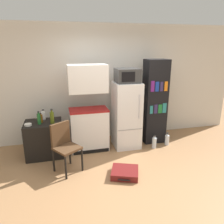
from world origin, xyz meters
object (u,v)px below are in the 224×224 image
refrigerator (126,115)px  suitcase_large_flat (125,173)px  side_table (44,139)px  microwave (127,76)px  bottle_milk_white (43,115)px  water_bottle_front (154,142)px  bottle_olive_oil (52,117)px  chair (64,143)px  kitchen_hutch (89,113)px  bowl (28,125)px  bookshelf (155,102)px  bottle_green_tall (39,119)px  water_bottle_middle (167,140)px  bottle_amber_beer (41,118)px

refrigerator → suitcase_large_flat: size_ratio=2.49×
side_table → microwave: size_ratio=1.53×
bottle_milk_white → water_bottle_front: 2.48m
side_table → microwave: 2.17m
bottle_olive_oil → chair: bearing=-71.5°
kitchen_hutch → bowl: size_ratio=13.41×
bookshelf → chair: (-2.10, -0.79, -0.43)m
refrigerator → bottle_olive_oil: (-1.58, -0.13, 0.12)m
bottle_green_tall → water_bottle_front: bottle_green_tall is taller
suitcase_large_flat → bottle_milk_white: bearing=156.9°
side_table → bowl: 0.48m
kitchen_hutch → water_bottle_middle: size_ratio=6.31×
refrigerator → suitcase_large_flat: 1.40m
bottle_green_tall → bottle_olive_oil: bearing=-3.2°
refrigerator → microwave: microwave is taller
bottle_olive_oil → water_bottle_middle: bottle_olive_oil is taller
water_bottle_middle → chair: bearing=-168.0°
bookshelf → kitchen_hutch: bearing=-178.0°
refrigerator → kitchen_hutch: bearing=177.0°
refrigerator → bottle_amber_beer: size_ratio=7.31×
bottle_green_tall → bowl: (-0.21, -0.04, -0.09)m
bookshelf → microwave: bearing=-172.1°
side_table → bookshelf: bookshelf is taller
kitchen_hutch → bottle_amber_beer: size_ratio=9.26×
bottle_amber_beer → suitcase_large_flat: 1.98m
refrigerator → bookshelf: (0.71, 0.10, 0.23)m
suitcase_large_flat → chair: bearing=175.8°
kitchen_hutch → microwave: bearing=-3.1°
refrigerator → bowl: bearing=-175.9°
bottle_amber_beer → bottle_milk_white: size_ratio=0.93×
bottle_green_tall → water_bottle_middle: bearing=-1.7°
bottle_amber_beer → water_bottle_middle: (2.74, -0.18, -0.69)m
bookshelf → chair: size_ratio=2.15×
bottle_amber_beer → bottle_olive_oil: bearing=-27.2°
bookshelf → bottle_green_tall: bookshelf is taller
bottle_olive_oil → suitcase_large_flat: (1.20, -1.04, -0.79)m
bottle_green_tall → bottle_milk_white: 0.29m
bottle_milk_white → microwave: bearing=-5.5°
microwave → suitcase_large_flat: bearing=-108.3°
bottle_milk_white → bowl: (-0.28, -0.32, -0.07)m
microwave → water_bottle_front: size_ratio=1.58×
bottle_green_tall → bookshelf: bearing=4.7°
side_table → water_bottle_front: size_ratio=2.42×
microwave → bookshelf: 0.96m
bookshelf → bottle_milk_white: bookshelf is taller
side_table → water_bottle_middle: (2.71, -0.17, -0.24)m
kitchen_hutch → chair: bearing=-127.5°
bookshelf → suitcase_large_flat: bearing=-131.0°
bottle_olive_oil → bottle_milk_white: 0.35m
suitcase_large_flat → water_bottle_middle: size_ratio=2.00×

